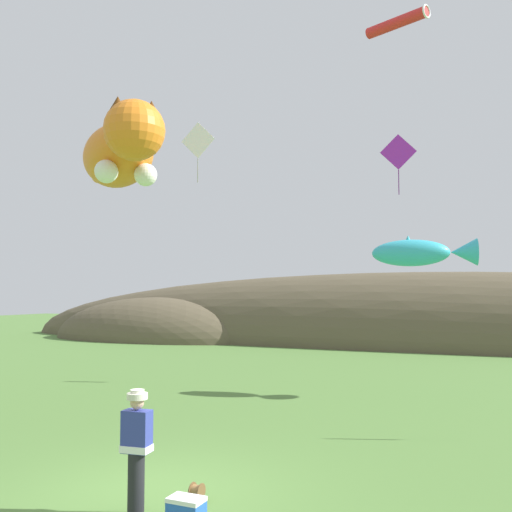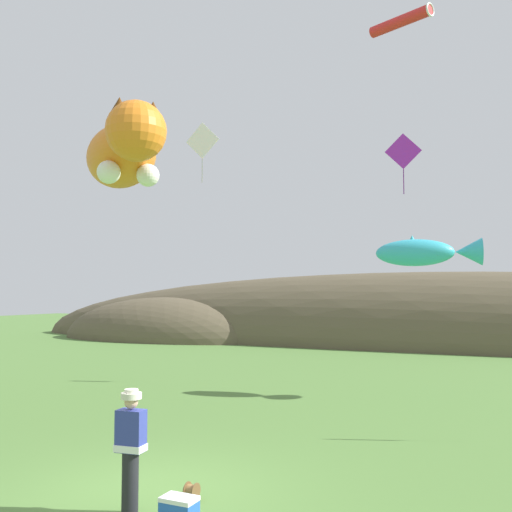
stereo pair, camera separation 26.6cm
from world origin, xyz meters
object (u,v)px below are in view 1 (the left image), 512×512
festival_attendant (137,447)px  kite_tube_streamer (397,23)px  picnic_cooler (186,510)px  kite_spool (197,492)px  kite_giant_cat (121,153)px  kite_diamond_violet (398,152)px  kite_fish_windsock (422,252)px  kite_diamond_white (198,141)px

festival_attendant → kite_tube_streamer: kite_tube_streamer is taller
festival_attendant → picnic_cooler: bearing=1.7°
kite_spool → picnic_cooler: 0.90m
kite_tube_streamer → picnic_cooler: bearing=-96.1°
kite_giant_cat → kite_diamond_violet: 9.94m
picnic_cooler → kite_fish_windsock: 12.26m
kite_fish_windsock → kite_diamond_white: size_ratio=1.45×
kite_spool → kite_giant_cat: (-5.44, 5.17, 6.99)m
festival_attendant → kite_giant_cat: size_ratio=0.33×
kite_diamond_violet → kite_spool: bearing=-94.6°
picnic_cooler → kite_diamond_violet: (0.72, 13.49, 8.02)m
kite_spool → kite_giant_cat: kite_giant_cat is taller
festival_attendant → picnic_cooler: festival_attendant is taller
festival_attendant → kite_diamond_violet: (1.53, 13.51, 7.25)m
kite_diamond_violet → kite_diamond_white: (-6.84, -2.43, 0.57)m
festival_attendant → kite_spool: 1.30m
festival_attendant → kite_diamond_white: kite_diamond_white is taller
kite_spool → kite_diamond_violet: 15.03m
kite_giant_cat → kite_diamond_white: kite_diamond_white is taller
kite_spool → kite_giant_cat: size_ratio=0.05×
kite_diamond_white → kite_tube_streamer: bearing=-0.9°
kite_tube_streamer → kite_giant_cat: bearing=-144.6°
kite_diamond_violet → picnic_cooler: bearing=-93.0°
festival_attendant → kite_tube_streamer: bearing=79.7°
kite_fish_windsock → kite_tube_streamer: bearing=-144.0°
festival_attendant → kite_diamond_violet: size_ratio=0.81×
festival_attendant → picnic_cooler: size_ratio=3.60×
picnic_cooler → kite_diamond_white: size_ratio=0.22×
kite_spool → kite_tube_streamer: (1.49, 10.10, 11.63)m
kite_giant_cat → kite_fish_windsock: size_ratio=1.64×
festival_attendant → kite_giant_cat: kite_giant_cat is taller
kite_spool → kite_fish_windsock: size_ratio=0.08×
festival_attendant → kite_fish_windsock: 12.18m
festival_attendant → kite_fish_windsock: kite_fish_windsock is taller
kite_spool → kite_diamond_violet: (1.02, 12.64, 8.07)m
kite_spool → kite_diamond_violet: size_ratio=0.12×
kite_tube_streamer → kite_diamond_violet: kite_tube_streamer is taller
kite_tube_streamer → kite_spool: bearing=-98.4°
kite_spool → kite_tube_streamer: 15.48m
picnic_cooler → kite_diamond_white: kite_diamond_white is taller
festival_attendant → kite_diamond_violet: bearing=83.5°
festival_attendant → kite_fish_windsock: (2.57, 11.38, 3.48)m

